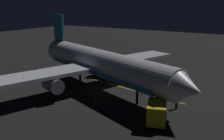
# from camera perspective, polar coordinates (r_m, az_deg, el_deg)

# --- Properties ---
(ground_plane) EXTENTS (180.00, 180.00, 0.20)m
(ground_plane) POSITION_cam_1_polar(r_m,az_deg,el_deg) (42.16, -2.31, -4.37)
(ground_plane) COLOR black
(apron_guide_stripe) EXTENTS (3.29, 19.26, 0.01)m
(apron_guide_stripe) POSITION_cam_1_polar(r_m,az_deg,el_deg) (42.06, 4.01, -4.29)
(apron_guide_stripe) COLOR gold
(apron_guide_stripe) RESTS_ON ground_plane
(airliner) EXTENTS (32.11, 36.63, 11.58)m
(airliner) POSITION_cam_1_polar(r_m,az_deg,el_deg) (41.42, -2.86, 1.46)
(airliner) COLOR silver
(airliner) RESTS_ON ground_plane
(baggage_truck) EXTENTS (5.88, 3.86, 2.65)m
(baggage_truck) POSITION_cam_1_polar(r_m,az_deg,el_deg) (30.82, 9.97, -9.16)
(baggage_truck) COLOR gold
(baggage_truck) RESTS_ON ground_plane
(catering_truck) EXTENTS (3.31, 6.80, 2.48)m
(catering_truck) POSITION_cam_1_polar(r_m,az_deg,el_deg) (48.39, -0.62, -0.12)
(catering_truck) COLOR gold
(catering_truck) RESTS_ON ground_plane
(ground_crew_worker) EXTENTS (0.40, 0.40, 1.74)m
(ground_crew_worker) POSITION_cam_1_polar(r_m,az_deg,el_deg) (35.13, 14.17, -7.12)
(ground_crew_worker) COLOR black
(ground_crew_worker) RESTS_ON ground_plane
(traffic_cone_near_left) EXTENTS (0.50, 0.50, 0.55)m
(traffic_cone_near_left) POSITION_cam_1_polar(r_m,az_deg,el_deg) (36.20, -3.70, -7.09)
(traffic_cone_near_left) COLOR #EA590F
(traffic_cone_near_left) RESTS_ON ground_plane
(traffic_cone_near_right) EXTENTS (0.50, 0.50, 0.55)m
(traffic_cone_near_right) POSITION_cam_1_polar(r_m,az_deg,el_deg) (39.80, 6.80, -5.11)
(traffic_cone_near_right) COLOR #EA590F
(traffic_cone_near_right) RESTS_ON ground_plane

